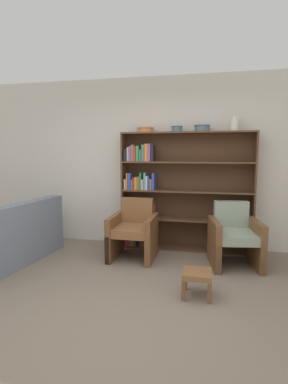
{
  "coord_description": "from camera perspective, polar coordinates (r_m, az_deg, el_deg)",
  "views": [
    {
      "loc": [
        0.76,
        -2.54,
        1.55
      ],
      "look_at": [
        -0.2,
        1.86,
        0.95
      ],
      "focal_mm": 28.0,
      "sensor_mm": 36.0,
      "label": 1
    }
  ],
  "objects": [
    {
      "name": "wall_back",
      "position": [
        4.95,
        3.5,
        5.53
      ],
      "size": [
        12.0,
        0.06,
        2.75
      ],
      "color": "silver",
      "rests_on": "ground"
    },
    {
      "name": "ground_plane",
      "position": [
        3.07,
        -4.05,
        -22.71
      ],
      "size": [
        24.0,
        24.0,
        0.0
      ],
      "primitive_type": "plane",
      "color": "#7A6B5B"
    },
    {
      "name": "bowl_stoneware",
      "position": [
        4.82,
        0.28,
        11.83
      ],
      "size": [
        0.27,
        0.27,
        0.08
      ],
      "color": "#C67547",
      "rests_on": "bookshelf"
    },
    {
      "name": "bowl_slate",
      "position": [
        4.71,
        11.02,
        11.91
      ],
      "size": [
        0.24,
        0.24,
        0.1
      ],
      "color": "slate",
      "rests_on": "bookshelf"
    },
    {
      "name": "vase_tall",
      "position": [
        4.73,
        16.83,
        12.21
      ],
      "size": [
        0.12,
        0.12,
        0.22
      ],
      "color": "silver",
      "rests_on": "bookshelf"
    },
    {
      "name": "bowl_terracotta",
      "position": [
        4.74,
        6.28,
        11.93
      ],
      "size": [
        0.18,
        0.18,
        0.09
      ],
      "color": "slate",
      "rests_on": "bookshelf"
    },
    {
      "name": "bookshelf",
      "position": [
        4.79,
        5.5,
        -0.17
      ],
      "size": [
        2.05,
        0.3,
        1.86
      ],
      "color": "brown",
      "rests_on": "ground"
    },
    {
      "name": "couch",
      "position": [
        4.72,
        -24.21,
        -8.42
      ],
      "size": [
        0.98,
        1.65,
        0.86
      ],
      "rotation": [
        0.0,
        0.0,
        1.47
      ],
      "color": "slate",
      "rests_on": "ground"
    },
    {
      "name": "armchair_cushioned",
      "position": [
        4.33,
        16.8,
        -8.18
      ],
      "size": [
        0.74,
        0.77,
        0.86
      ],
      "rotation": [
        0.0,
        0.0,
        3.3
      ],
      "color": "brown",
      "rests_on": "ground"
    },
    {
      "name": "armchair_leather",
      "position": [
        4.45,
        -1.96,
        -7.45
      ],
      "size": [
        0.64,
        0.68,
        0.86
      ],
      "rotation": [
        0.0,
        0.0,
        3.14
      ],
      "color": "brown",
      "rests_on": "ground"
    },
    {
      "name": "footstool",
      "position": [
        3.39,
        10.09,
        -15.55
      ],
      "size": [
        0.31,
        0.31,
        0.28
      ],
      "color": "brown",
      "rests_on": "ground"
    }
  ]
}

